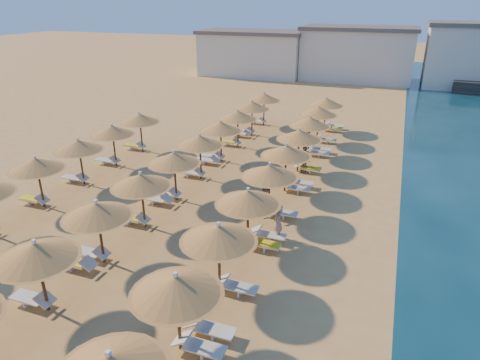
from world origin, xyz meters
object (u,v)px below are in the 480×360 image
at_px(beachgoer_a, 278,222).
at_px(beachgoer_c, 304,159).
at_px(beachgoer_b, 265,203).
at_px(parasol_row_east, 270,172).
at_px(parasol_row_west, 174,159).

relative_size(beachgoer_a, beachgoer_c, 1.00).
bearing_deg(beachgoer_c, beachgoer_b, -55.57).
bearing_deg(beachgoer_c, parasol_row_east, -54.54).
height_order(parasol_row_east, parasol_row_west, same).
relative_size(parasol_row_east, beachgoer_b, 21.78).
bearing_deg(parasol_row_west, beachgoer_b, -2.64).
bearing_deg(beachgoer_b, beachgoer_a, 20.30).
bearing_deg(beachgoer_b, beachgoer_c, 163.22).
height_order(parasol_row_east, beachgoer_a, parasol_row_east).
height_order(beachgoer_a, beachgoer_c, same).
height_order(parasol_row_west, beachgoer_a, parasol_row_west).
relative_size(beachgoer_a, beachgoer_b, 1.09).
distance_m(parasol_row_east, beachgoer_b, 1.72).
bearing_deg(beachgoer_a, parasol_row_east, -164.49).
distance_m(parasol_row_east, parasol_row_west, 5.63).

